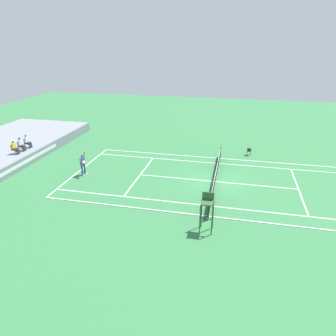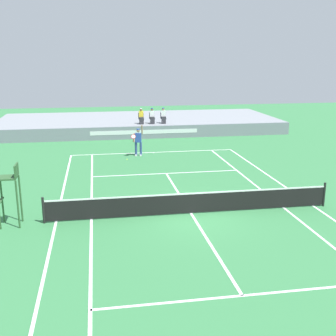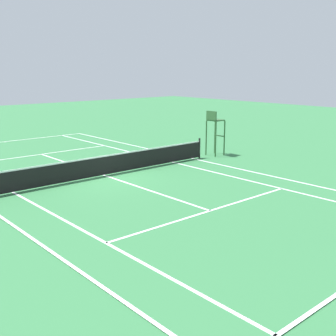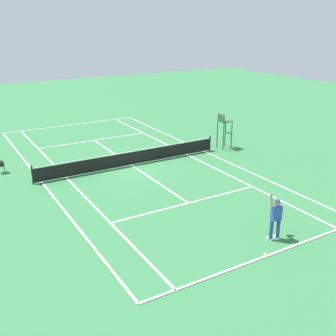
% 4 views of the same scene
% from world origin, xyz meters
% --- Properties ---
extents(ground_plane, '(80.00, 80.00, 0.00)m').
position_xyz_m(ground_plane, '(0.00, 0.00, 0.00)').
color(ground_plane, '#337542').
extents(court, '(11.08, 23.88, 0.03)m').
position_xyz_m(court, '(0.00, 0.00, 0.01)').
color(court, '#337542').
rests_on(court, ground).
extents(net, '(11.98, 0.10, 1.07)m').
position_xyz_m(net, '(0.00, 0.00, 0.52)').
color(net, black).
rests_on(net, ground).
extents(barrier_wall, '(24.43, 0.25, 1.02)m').
position_xyz_m(barrier_wall, '(0.00, 17.11, 0.51)').
color(barrier_wall, gray).
rests_on(barrier_wall, ground).
extents(bleacher_platform, '(24.43, 9.60, 1.02)m').
position_xyz_m(bleacher_platform, '(0.00, 22.03, 0.51)').
color(bleacher_platform, gray).
rests_on(bleacher_platform, ground).
extents(spectator_seated_0, '(0.44, 0.60, 1.27)m').
position_xyz_m(spectator_seated_0, '(-0.10, 18.30, 1.63)').
color(spectator_seated_0, '#474C56').
rests_on(spectator_seated_0, bleacher_platform).
extents(spectator_seated_1, '(0.44, 0.60, 1.27)m').
position_xyz_m(spectator_seated_1, '(0.80, 18.30, 1.63)').
color(spectator_seated_1, '#474C56').
rests_on(spectator_seated_1, bleacher_platform).
extents(spectator_seated_2, '(0.44, 0.60, 1.27)m').
position_xyz_m(spectator_seated_2, '(1.74, 18.30, 1.63)').
color(spectator_seated_2, '#474C56').
rests_on(spectator_seated_2, bleacher_platform).
extents(tennis_player, '(0.82, 0.61, 2.08)m').
position_xyz_m(tennis_player, '(-1.09, 11.10, 0.99)').
color(tennis_player, navy).
rests_on(tennis_player, ground).
extents(tennis_ball, '(0.07, 0.07, 0.07)m').
position_xyz_m(tennis_ball, '(-1.92, 10.08, 0.03)').
color(tennis_ball, '#D1E533').
rests_on(tennis_ball, ground).
extents(umpire_chair, '(0.77, 0.77, 2.44)m').
position_xyz_m(umpire_chair, '(-7.10, 0.00, 1.56)').
color(umpire_chair, '#2D562D').
rests_on(umpire_chair, ground).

